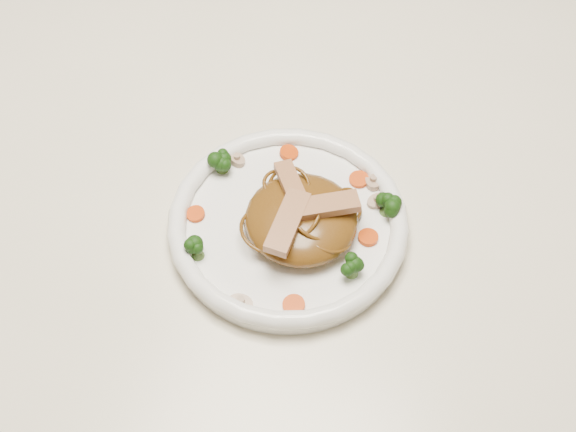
% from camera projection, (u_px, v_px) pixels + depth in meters
% --- Properties ---
extents(ground, '(4.00, 4.00, 0.00)m').
position_uv_depth(ground, '(264.00, 399.00, 1.56)').
color(ground, '#502F1B').
rests_on(ground, ground).
extents(table, '(1.20, 0.80, 0.75)m').
position_uv_depth(table, '(251.00, 197.00, 1.03)').
color(table, white).
rests_on(table, ground).
extents(plate, '(0.31, 0.31, 0.02)m').
position_uv_depth(plate, '(288.00, 228.00, 0.87)').
color(plate, white).
rests_on(plate, table).
extents(noodle_mound, '(0.13, 0.13, 0.04)m').
position_uv_depth(noodle_mound, '(301.00, 219.00, 0.85)').
color(noodle_mound, brown).
rests_on(noodle_mound, plate).
extents(chicken_a, '(0.07, 0.06, 0.01)m').
position_uv_depth(chicken_a, '(325.00, 206.00, 0.83)').
color(chicken_a, tan).
rests_on(chicken_a, noodle_mound).
extents(chicken_b, '(0.05, 0.06, 0.01)m').
position_uv_depth(chicken_b, '(291.00, 184.00, 0.85)').
color(chicken_b, tan).
rests_on(chicken_b, noodle_mound).
extents(chicken_c, '(0.03, 0.08, 0.01)m').
position_uv_depth(chicken_c, '(288.00, 222.00, 0.82)').
color(chicken_c, tan).
rests_on(chicken_c, noodle_mound).
extents(broccoli_0, '(0.03, 0.03, 0.03)m').
position_uv_depth(broccoli_0, '(387.00, 205.00, 0.86)').
color(broccoli_0, '#183D0C').
rests_on(broccoli_0, plate).
extents(broccoli_1, '(0.03, 0.03, 0.03)m').
position_uv_depth(broccoli_1, '(222.00, 161.00, 0.90)').
color(broccoli_1, '#183D0C').
rests_on(broccoli_1, plate).
extents(broccoli_2, '(0.03, 0.03, 0.03)m').
position_uv_depth(broccoli_2, '(197.00, 248.00, 0.83)').
color(broccoli_2, '#183D0C').
rests_on(broccoli_2, plate).
extents(broccoli_3, '(0.03, 0.03, 0.03)m').
position_uv_depth(broccoli_3, '(352.00, 265.00, 0.82)').
color(broccoli_3, '#183D0C').
rests_on(broccoli_3, plate).
extents(carrot_0, '(0.03, 0.03, 0.00)m').
position_uv_depth(carrot_0, '(359.00, 179.00, 0.90)').
color(carrot_0, '#C94107').
rests_on(carrot_0, plate).
extents(carrot_1, '(0.02, 0.02, 0.00)m').
position_uv_depth(carrot_1, '(196.00, 214.00, 0.87)').
color(carrot_1, '#C94107').
rests_on(carrot_1, plate).
extents(carrot_2, '(0.03, 0.03, 0.00)m').
position_uv_depth(carrot_2, '(368.00, 237.00, 0.85)').
color(carrot_2, '#C94107').
rests_on(carrot_2, plate).
extents(carrot_3, '(0.03, 0.03, 0.00)m').
position_uv_depth(carrot_3, '(289.00, 153.00, 0.92)').
color(carrot_3, '#C94107').
rests_on(carrot_3, plate).
extents(carrot_4, '(0.03, 0.03, 0.00)m').
position_uv_depth(carrot_4, '(294.00, 305.00, 0.81)').
color(carrot_4, '#C94107').
rests_on(carrot_4, plate).
extents(mushroom_0, '(0.03, 0.03, 0.01)m').
position_uv_depth(mushroom_0, '(241.00, 303.00, 0.81)').
color(mushroom_0, beige).
rests_on(mushroom_0, plate).
extents(mushroom_1, '(0.03, 0.03, 0.01)m').
position_uv_depth(mushroom_1, '(377.00, 201.00, 0.88)').
color(mushroom_1, beige).
rests_on(mushroom_1, plate).
extents(mushroom_2, '(0.03, 0.03, 0.01)m').
position_uv_depth(mushroom_2, '(237.00, 160.00, 0.91)').
color(mushroom_2, beige).
rests_on(mushroom_2, plate).
extents(mushroom_3, '(0.03, 0.03, 0.01)m').
position_uv_depth(mushroom_3, '(373.00, 181.00, 0.89)').
color(mushroom_3, beige).
rests_on(mushroom_3, plate).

